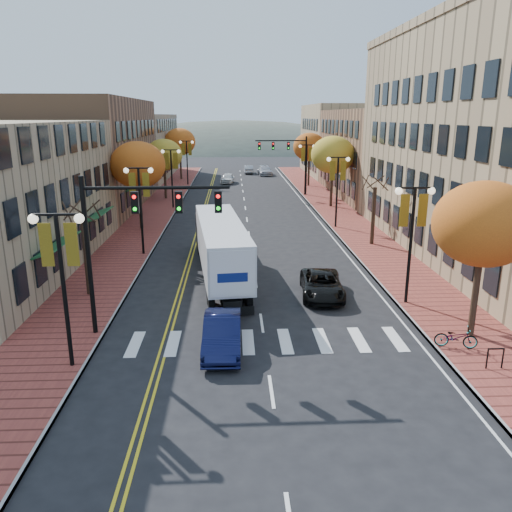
{
  "coord_description": "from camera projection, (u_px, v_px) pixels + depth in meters",
  "views": [
    {
      "loc": [
        -1.26,
        -17.54,
        9.36
      ],
      "look_at": [
        -0.09,
        7.75,
        2.2
      ],
      "focal_mm": 35.0,
      "sensor_mm": 36.0,
      "label": 1
    }
  ],
  "objects": [
    {
      "name": "traffic_mast_near",
      "position": [
        132.0,
        226.0,
        20.76
      ],
      "size": [
        6.1,
        0.35,
        7.0
      ],
      "color": "black",
      "rests_on": "ground"
    },
    {
      "name": "bicycle",
      "position": [
        456.0,
        337.0,
        20.42
      ],
      "size": [
        1.79,
        1.0,
        0.89
      ],
      "primitive_type": "imported",
      "rotation": [
        0.0,
        0.0,
        1.31
      ],
      "color": "gray",
      "rests_on": "sidewalk_right"
    },
    {
      "name": "building_right_far",
      "position": [
        355.0,
        140.0,
        80.3
      ],
      "size": [
        15.0,
        20.0,
        11.0
      ],
      "primitive_type": "cube",
      "color": "#9E8966",
      "rests_on": "ground"
    },
    {
      "name": "tree_left_c",
      "position": [
        164.0,
        155.0,
        56.13
      ],
      "size": [
        4.16,
        4.16,
        6.69
      ],
      "color": "#382619",
      "rests_on": "sidewalk_left"
    },
    {
      "name": "tree_right_b",
      "position": [
        373.0,
        216.0,
        36.55
      ],
      "size": [
        0.28,
        0.28,
        4.2
      ],
      "color": "#382619",
      "rests_on": "sidewalk_right"
    },
    {
      "name": "lamp_left_a",
      "position": [
        61.0,
        261.0,
        17.96
      ],
      "size": [
        1.96,
        0.36,
        6.05
      ],
      "color": "black",
      "rests_on": "ground"
    },
    {
      "name": "lamp_left_c",
      "position": [
        171.0,
        167.0,
        50.64
      ],
      "size": [
        1.96,
        0.36,
        6.05
      ],
      "color": "black",
      "rests_on": "ground"
    },
    {
      "name": "ground",
      "position": [
        268.0,
        364.0,
        19.46
      ],
      "size": [
        200.0,
        200.0,
        0.0
      ],
      "primitive_type": "plane",
      "color": "black",
      "rests_on": "ground"
    },
    {
      "name": "tree_right_d",
      "position": [
        309.0,
        147.0,
        66.48
      ],
      "size": [
        4.35,
        4.35,
        7.0
      ],
      "color": "#382619",
      "rests_on": "sidewalk_right"
    },
    {
      "name": "tree_right_a",
      "position": [
        484.0,
        224.0,
        20.41
      ],
      "size": [
        4.16,
        4.16,
        6.69
      ],
      "color": "#382619",
      "rests_on": "sidewalk_right"
    },
    {
      "name": "tree_left_d",
      "position": [
        180.0,
        142.0,
        73.29
      ],
      "size": [
        4.61,
        4.61,
        7.42
      ],
      "color": "#382619",
      "rests_on": "sidewalk_left"
    },
    {
      "name": "sidewalk_right",
      "position": [
        333.0,
        209.0,
        51.08
      ],
      "size": [
        4.0,
        85.0,
        0.15
      ],
      "primitive_type": "cube",
      "color": "brown",
      "rests_on": "ground"
    },
    {
      "name": "tree_left_b",
      "position": [
        138.0,
        165.0,
        40.65
      ],
      "size": [
        4.48,
        4.48,
        7.21
      ],
      "color": "#382619",
      "rests_on": "sidewalk_left"
    },
    {
      "name": "semi_truck",
      "position": [
        219.0,
        242.0,
        29.66
      ],
      "size": [
        3.84,
        14.35,
        3.55
      ],
      "rotation": [
        0.0,
        0.0,
        0.11
      ],
      "color": "black",
      "rests_on": "ground"
    },
    {
      "name": "building_right_mid",
      "position": [
        399.0,
        153.0,
        59.29
      ],
      "size": [
        15.0,
        24.0,
        10.0
      ],
      "primitive_type": "cube",
      "color": "brown",
      "rests_on": "ground"
    },
    {
      "name": "lamp_left_d",
      "position": [
        187.0,
        154.0,
        67.94
      ],
      "size": [
        1.96,
        0.36,
        6.05
      ],
      "color": "black",
      "rests_on": "ground"
    },
    {
      "name": "traffic_mast_far",
      "position": [
        290.0,
        154.0,
        58.73
      ],
      "size": [
        6.1,
        0.34,
        7.0
      ],
      "color": "black",
      "rests_on": "ground"
    },
    {
      "name": "lamp_right_b",
      "position": [
        338.0,
        178.0,
        41.69
      ],
      "size": [
        1.96,
        0.36,
        6.05
      ],
      "color": "black",
      "rests_on": "ground"
    },
    {
      "name": "tree_right_c",
      "position": [
        333.0,
        155.0,
        51.06
      ],
      "size": [
        4.48,
        4.48,
        7.21
      ],
      "color": "#382619",
      "rests_on": "sidewalk_right"
    },
    {
      "name": "navy_sedan",
      "position": [
        222.0,
        333.0,
        20.49
      ],
      "size": [
        1.57,
        4.36,
        1.43
      ],
      "primitive_type": "imported",
      "rotation": [
        0.0,
        0.0,
        -0.01
      ],
      "color": "#0C1033",
      "rests_on": "ground"
    },
    {
      "name": "building_left_mid",
      "position": [
        81.0,
        154.0,
        51.81
      ],
      "size": [
        12.0,
        24.0,
        11.0
      ],
      "primitive_type": "cube",
      "color": "brown",
      "rests_on": "ground"
    },
    {
      "name": "car_far_oncoming",
      "position": [
        248.0,
        169.0,
        83.05
      ],
      "size": [
        1.59,
        4.14,
        1.35
      ],
      "primitive_type": "imported",
      "rotation": [
        0.0,
        0.0,
        3.18
      ],
      "color": "#A9AAB1",
      "rests_on": "ground"
    },
    {
      "name": "lamp_left_b",
      "position": [
        140.0,
        194.0,
        33.34
      ],
      "size": [
        1.96,
        0.36,
        6.05
      ],
      "color": "black",
      "rests_on": "ground"
    },
    {
      "name": "building_left_far",
      "position": [
        129.0,
        147.0,
        76.05
      ],
      "size": [
        12.0,
        26.0,
        9.5
      ],
      "primitive_type": "cube",
      "color": "#9E8966",
      "rests_on": "ground"
    },
    {
      "name": "car_far_silver",
      "position": [
        265.0,
        170.0,
        80.76
      ],
      "size": [
        2.3,
        5.29,
        1.51
      ],
      "primitive_type": "imported",
      "rotation": [
        0.0,
        0.0,
        0.04
      ],
      "color": "#AAAAB2",
      "rests_on": "ground"
    },
    {
      "name": "sidewalk_left",
      "position": [
        157.0,
        211.0,
        50.28
      ],
      "size": [
        4.0,
        85.0,
        0.15
      ],
      "primitive_type": "cube",
      "color": "brown",
      "rests_on": "ground"
    },
    {
      "name": "car_far_white",
      "position": [
        228.0,
        178.0,
        71.04
      ],
      "size": [
        2.07,
        4.34,
        1.43
      ],
      "primitive_type": "imported",
      "rotation": [
        0.0,
        0.0,
        -0.09
      ],
      "color": "silver",
      "rests_on": "ground"
    },
    {
      "name": "lamp_right_a",
      "position": [
        412.0,
        223.0,
        24.39
      ],
      "size": [
        1.96,
        0.36,
        6.05
      ],
      "color": "black",
      "rests_on": "ground"
    },
    {
      "name": "black_suv",
      "position": [
        322.0,
        285.0,
        26.61
      ],
      "size": [
        2.51,
        4.82,
        1.3
      ],
      "primitive_type": "imported",
      "rotation": [
        0.0,
        0.0,
        -0.08
      ],
      "color": "black",
      "rests_on": "ground"
    },
    {
      "name": "tree_left_a",
      "position": [
        86.0,
        256.0,
        26.14
      ],
      "size": [
        0.28,
        0.28,
        4.2
      ],
      "color": "#382619",
      "rests_on": "sidewalk_left"
    },
    {
      "name": "lamp_right_c",
      "position": [
        307.0,
        160.0,
        59.0
      ],
      "size": [
        1.96,
        0.36,
        6.05
      ],
      "color": "black",
      "rests_on": "ground"
    }
  ]
}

